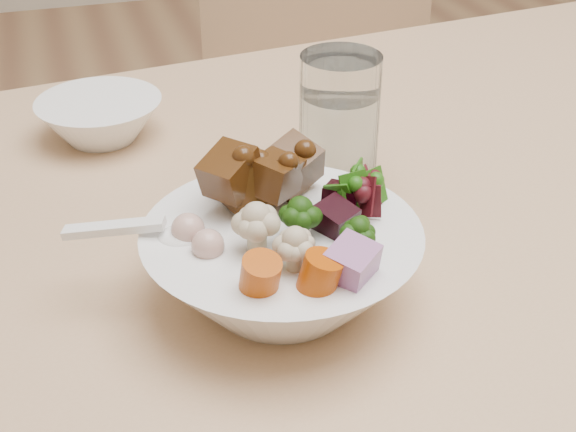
{
  "coord_description": "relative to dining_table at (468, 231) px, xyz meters",
  "views": [
    {
      "loc": [
        -0.63,
        -0.54,
        1.07
      ],
      "look_at": [
        -0.48,
        -0.05,
        0.75
      ],
      "focal_mm": 50.0,
      "sensor_mm": 36.0,
      "label": 1
    }
  ],
  "objects": [
    {
      "name": "chair_far",
      "position": [
        0.08,
        0.67,
        -0.08
      ],
      "size": [
        0.51,
        0.51,
        0.95
      ],
      "rotation": [
        0.0,
        0.0,
        -0.18
      ],
      "color": "tan",
      "rests_on": "ground"
    },
    {
      "name": "dining_table",
      "position": [
        0.0,
        0.0,
        0.0
      ],
      "size": [
        1.54,
        0.99,
        0.68
      ],
      "rotation": [
        0.0,
        0.0,
        0.12
      ],
      "color": "tan",
      "rests_on": "ground"
    },
    {
      "name": "soup_spoon",
      "position": [
        -0.33,
        -0.12,
        0.13
      ],
      "size": [
        0.11,
        0.06,
        0.02
      ],
      "rotation": [
        0.0,
        0.0,
        -0.37
      ],
      "color": "white",
      "rests_on": "food_bowl"
    },
    {
      "name": "water_glass",
      "position": [
        -0.14,
        0.03,
        0.13
      ],
      "size": [
        0.08,
        0.08,
        0.13
      ],
      "color": "white",
      "rests_on": "dining_table"
    },
    {
      "name": "food_bowl",
      "position": [
        -0.24,
        -0.13,
        0.11
      ],
      "size": [
        0.21,
        0.21,
        0.12
      ],
      "color": "white",
      "rests_on": "dining_table"
    },
    {
      "name": "side_bowl",
      "position": [
        -0.35,
        0.19,
        0.09
      ],
      "size": [
        0.13,
        0.13,
        0.04
      ],
      "primitive_type": null,
      "color": "white",
      "rests_on": "dining_table"
    }
  ]
}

